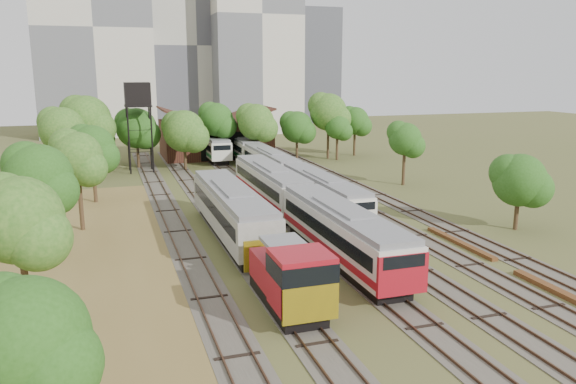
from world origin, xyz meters
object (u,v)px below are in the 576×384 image
object	(u,v)px
railcar_green_set	(271,164)
water_tower	(137,97)
shunter_locomotive	(292,279)
railcar_red_set	(300,205)

from	to	relation	value
railcar_green_set	water_tower	distance (m)	19.47
shunter_locomotive	water_tower	world-z (taller)	water_tower
railcar_green_set	water_tower	xyz separation A→B (m)	(-14.90, 9.68, 7.97)
railcar_red_set	shunter_locomotive	distance (m)	16.74
shunter_locomotive	water_tower	xyz separation A→B (m)	(-4.90, 47.73, 7.81)
shunter_locomotive	railcar_green_set	bearing A→B (deg)	75.28
railcar_green_set	water_tower	world-z (taller)	water_tower
shunter_locomotive	railcar_red_set	bearing A→B (deg)	68.99
railcar_green_set	shunter_locomotive	bearing A→B (deg)	-104.72
railcar_red_set	railcar_green_set	xyz separation A→B (m)	(4.00, 22.42, -0.26)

